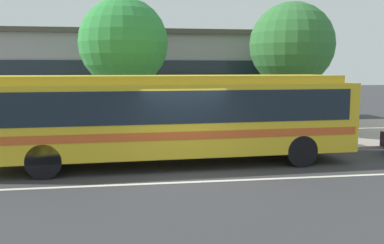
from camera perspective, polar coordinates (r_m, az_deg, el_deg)
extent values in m
plane|color=#353538|center=(12.40, -0.83, -7.15)|extent=(120.00, 120.00, 0.00)
cube|color=#A09487|center=(19.02, -3.62, -1.90)|extent=(60.00, 8.00, 0.12)
cube|color=silver|center=(11.63, -0.29, -8.11)|extent=(56.00, 0.16, 0.01)
cube|color=gold|center=(13.51, -2.92, 0.61)|extent=(11.82, 3.03, 2.20)
cube|color=gold|center=(13.42, -2.96, 5.78)|extent=(10.87, 2.69, 0.24)
cube|color=#19232D|center=(13.47, -2.93, 2.47)|extent=(11.11, 3.03, 0.97)
cube|color=#C55120|center=(13.56, -2.91, -1.04)|extent=(11.58, 3.05, 0.24)
cube|color=#19232D|center=(15.40, 19.02, 2.69)|extent=(0.21, 2.24, 1.05)
cylinder|color=black|center=(15.78, 10.99, -2.30)|extent=(1.01, 0.32, 1.00)
cylinder|color=black|center=(13.75, 14.51, -3.81)|extent=(1.01, 0.32, 1.00)
cylinder|color=black|center=(14.76, -18.13, -3.19)|extent=(1.01, 0.32, 1.00)
cylinder|color=black|center=(12.57, -19.37, -5.03)|extent=(1.01, 0.32, 1.00)
cylinder|color=navy|center=(16.48, 7.56, -1.55)|extent=(0.14, 0.14, 0.91)
cylinder|color=navy|center=(16.47, 8.11, -1.57)|extent=(0.14, 0.14, 0.91)
cylinder|color=#D7353E|center=(16.38, 7.88, 1.01)|extent=(0.43, 0.43, 0.58)
sphere|color=tan|center=(16.34, 7.91, 2.41)|extent=(0.23, 0.23, 0.23)
cylinder|color=#302A4E|center=(15.65, -5.26, -2.01)|extent=(0.14, 0.14, 0.90)
cylinder|color=#302A4E|center=(15.54, -4.86, -2.07)|extent=(0.14, 0.14, 0.90)
cylinder|color=gold|center=(15.49, -5.09, 0.77)|extent=(0.48, 0.48, 0.64)
sphere|color=pink|center=(15.45, -5.11, 2.35)|extent=(0.22, 0.22, 0.22)
cylinder|color=#3C3733|center=(16.09, -17.57, -2.08)|extent=(0.14, 0.14, 0.90)
cylinder|color=#3C3733|center=(16.24, -17.77, -2.00)|extent=(0.14, 0.14, 0.90)
cylinder|color=#9D4CA5|center=(16.06, -17.78, 0.65)|extent=(0.46, 0.46, 0.63)
sphere|color=#D2AD89|center=(16.02, -17.83, 2.12)|extent=(0.20, 0.20, 0.20)
cylinder|color=gray|center=(16.70, 12.81, 0.72)|extent=(0.08, 0.08, 2.22)
cube|color=yellow|center=(16.63, 12.90, 3.84)|extent=(0.09, 0.44, 0.56)
cylinder|color=brown|center=(17.57, -9.06, 1.94)|extent=(0.38, 0.38, 2.72)
sphere|color=#30883D|center=(17.52, -9.24, 10.51)|extent=(3.61, 3.61, 3.61)
cylinder|color=brown|center=(19.63, 13.09, 2.35)|extent=(0.38, 0.38, 2.69)
sphere|color=#316D34|center=(19.59, 13.32, 10.11)|extent=(3.76, 3.76, 3.76)
cube|color=gray|center=(23.86, -8.76, 5.48)|extent=(18.76, 6.17, 4.75)
cube|color=#19232D|center=(20.75, -8.79, 5.88)|extent=(17.26, 0.04, 1.71)
cube|color=#454139|center=(23.91, -8.88, 11.46)|extent=(19.16, 6.57, 0.24)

